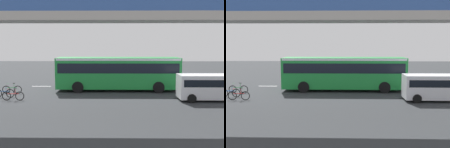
% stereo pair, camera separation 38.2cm
% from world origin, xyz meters
% --- Properties ---
extents(ground, '(80.00, 80.00, 0.00)m').
position_xyz_m(ground, '(0.00, 0.00, 0.00)').
color(ground, '#2D3033').
extents(city_bus, '(11.54, 2.85, 3.15)m').
position_xyz_m(city_bus, '(-0.02, 0.32, 1.88)').
color(city_bus, '#1E8C38').
rests_on(city_bus, ground).
extents(parked_van, '(4.80, 2.17, 2.05)m').
position_xyz_m(parked_van, '(-7.19, 4.64, 1.18)').
color(parked_van, silver).
rests_on(parked_van, ground).
extents(bicycle_blue, '(1.77, 0.44, 0.96)m').
position_xyz_m(bicycle_blue, '(9.51, 3.85, 0.37)').
color(bicycle_blue, black).
rests_on(bicycle_blue, ground).
extents(bicycle_green, '(1.77, 0.44, 0.96)m').
position_xyz_m(bicycle_green, '(9.50, 2.08, 0.37)').
color(bicycle_green, black).
rests_on(bicycle_green, ground).
extents(bicycle_red, '(1.77, 0.44, 0.96)m').
position_xyz_m(bicycle_red, '(8.32, 4.97, 0.37)').
color(bicycle_red, black).
rests_on(bicycle_red, ground).
extents(traffic_sign, '(0.08, 0.60, 2.80)m').
position_xyz_m(traffic_sign, '(-6.15, -4.05, 1.89)').
color(traffic_sign, slate).
rests_on(traffic_sign, ground).
extents(lane_dash_leftmost, '(2.00, 0.20, 0.01)m').
position_xyz_m(lane_dash_leftmost, '(-8.00, -2.02, 0.00)').
color(lane_dash_leftmost, silver).
rests_on(lane_dash_leftmost, ground).
extents(lane_dash_left, '(2.00, 0.20, 0.01)m').
position_xyz_m(lane_dash_left, '(-4.00, -2.02, 0.00)').
color(lane_dash_left, silver).
rests_on(lane_dash_left, ground).
extents(lane_dash_centre, '(2.00, 0.20, 0.01)m').
position_xyz_m(lane_dash_centre, '(0.00, -2.02, 0.00)').
color(lane_dash_centre, silver).
rests_on(lane_dash_centre, ground).
extents(lane_dash_right, '(2.00, 0.20, 0.01)m').
position_xyz_m(lane_dash_right, '(4.00, -2.02, 0.00)').
color(lane_dash_right, silver).
rests_on(lane_dash_right, ground).
extents(lane_dash_rightmost, '(2.00, 0.20, 0.01)m').
position_xyz_m(lane_dash_rightmost, '(8.00, -2.02, 0.00)').
color(lane_dash_rightmost, silver).
rests_on(lane_dash_rightmost, ground).
extents(pedestrian_overpass, '(27.27, 2.60, 7.40)m').
position_xyz_m(pedestrian_overpass, '(0.00, 9.79, 5.53)').
color(pedestrian_overpass, '#B2ADA5').
rests_on(pedestrian_overpass, ground).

